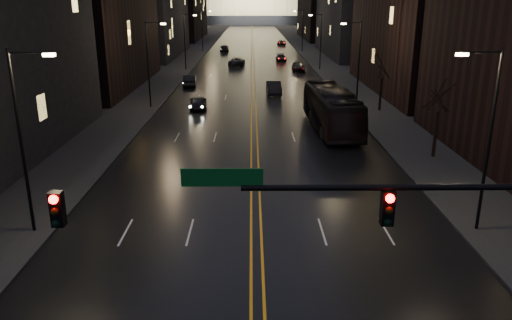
{
  "coord_description": "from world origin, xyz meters",
  "views": [
    {
      "loc": [
        -0.2,
        -12.54,
        11.02
      ],
      "look_at": [
        0.01,
        12.38,
        3.0
      ],
      "focal_mm": 35.0,
      "sensor_mm": 36.0,
      "label": 1
    }
  ],
  "objects_px": {
    "traffic_signal": "(473,224)",
    "oncoming_car_b": "(190,80)",
    "receding_car_a": "(274,88)",
    "bus": "(332,109)",
    "oncoming_car_a": "(198,102)"
  },
  "relations": [
    {
      "from": "traffic_signal",
      "to": "oncoming_car_b",
      "type": "height_order",
      "value": "traffic_signal"
    },
    {
      "from": "receding_car_a",
      "to": "oncoming_car_b",
      "type": "bearing_deg",
      "value": 148.67
    },
    {
      "from": "bus",
      "to": "oncoming_car_b",
      "type": "relative_size",
      "value": 2.8
    },
    {
      "from": "bus",
      "to": "oncoming_car_a",
      "type": "distance_m",
      "value": 15.41
    },
    {
      "from": "bus",
      "to": "oncoming_car_b",
      "type": "distance_m",
      "value": 28.18
    },
    {
      "from": "bus",
      "to": "receding_car_a",
      "type": "xyz_separation_m",
      "value": [
        -4.36,
        17.39,
        -1.04
      ]
    },
    {
      "from": "bus",
      "to": "oncoming_car_a",
      "type": "relative_size",
      "value": 3.01
    },
    {
      "from": "traffic_signal",
      "to": "receding_car_a",
      "type": "bearing_deg",
      "value": 94.05
    },
    {
      "from": "receding_car_a",
      "to": "bus",
      "type": "bearing_deg",
      "value": -77.84
    },
    {
      "from": "traffic_signal",
      "to": "receding_car_a",
      "type": "distance_m",
      "value": 48.43
    },
    {
      "from": "oncoming_car_a",
      "to": "oncoming_car_b",
      "type": "distance_m",
      "value": 15.18
    },
    {
      "from": "oncoming_car_a",
      "to": "receding_car_a",
      "type": "distance_m",
      "value": 12.08
    },
    {
      "from": "oncoming_car_a",
      "to": "bus",
      "type": "bearing_deg",
      "value": 141.45
    },
    {
      "from": "oncoming_car_a",
      "to": "oncoming_car_b",
      "type": "relative_size",
      "value": 0.93
    },
    {
      "from": "oncoming_car_b",
      "to": "oncoming_car_a",
      "type": "bearing_deg",
      "value": 95.87
    }
  ]
}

